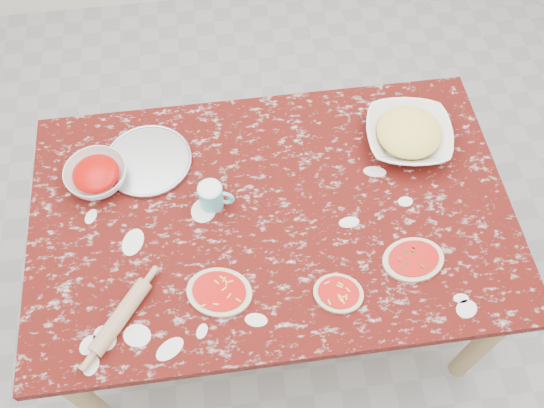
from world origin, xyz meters
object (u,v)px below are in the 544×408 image
Objects in this scene: cheese_bowl at (408,136)px; flour_mug at (212,196)px; sauce_bowl at (97,176)px; worktable at (272,224)px; rolling_pin at (121,317)px; pizza_tray at (148,161)px.

flour_mug is (-0.70, -0.16, 0.01)m from cheese_bowl.
worktable is at bearing -19.26° from sauce_bowl.
sauce_bowl is 0.85× the size of rolling_pin.
flour_mug reaches higher than worktable.
sauce_bowl reaches higher than rolling_pin.
sauce_bowl is 1.77× the size of flour_mug.
worktable is at bearing -16.80° from flour_mug.
sauce_bowl is 0.41m from flour_mug.
sauce_bowl is 0.70× the size of cheese_bowl.
cheese_bowl is at bearing 13.00° from flour_mug.
pizza_tray is at bearing 80.75° from rolling_pin.
sauce_bowl is (-0.57, 0.20, 0.12)m from worktable.
rolling_pin is at bearing -81.31° from sauce_bowl.
flour_mug reaches higher than pizza_tray.
cheese_bowl is at bearing 23.25° from worktable.
rolling_pin reaches higher than worktable.
cheese_bowl is 1.21× the size of rolling_pin.
sauce_bowl is 1.09m from cheese_bowl.
flour_mug is 0.48× the size of rolling_pin.
pizza_tray is at bearing 136.64° from flour_mug.
sauce_bowl is at bearing -178.92° from cheese_bowl.
flour_mug reaches higher than rolling_pin.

